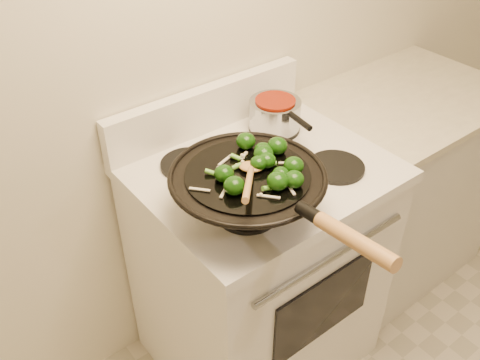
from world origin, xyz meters
TOP-DOWN VIEW (x-y plane):
  - stove at (-0.24, 1.17)m, footprint 0.78×0.67m
  - counter_unit at (0.52, 1.20)m, footprint 0.89×0.62m
  - wok at (-0.42, 1.01)m, footprint 0.43×0.72m
  - stirfry at (-0.38, 1.01)m, footprint 0.32×0.28m
  - wooden_spoon at (-0.46, 0.97)m, footprint 0.23×0.25m
  - saucepan at (-0.06, 1.32)m, footprint 0.18×0.29m

SIDE VIEW (x-z plane):
  - counter_unit at x=0.52m, z-range 0.00..0.91m
  - stove at x=-0.24m, z-range -0.07..1.01m
  - saucepan at x=-0.06m, z-range 0.93..1.04m
  - wok at x=-0.42m, z-range 0.90..1.11m
  - stirfry at x=-0.38m, z-range 1.06..1.11m
  - wooden_spoon at x=-0.46m, z-range 1.04..1.16m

